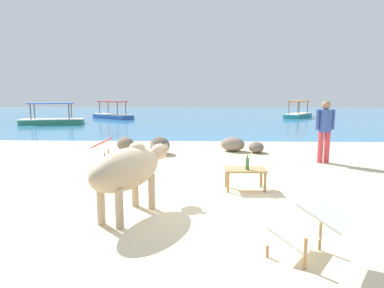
% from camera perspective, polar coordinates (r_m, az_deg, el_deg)
% --- Properties ---
extents(sand_beach, '(18.00, 14.00, 0.04)m').
position_cam_1_polar(sand_beach, '(5.69, 2.64, -9.92)').
color(sand_beach, beige).
rests_on(sand_beach, ground).
extents(water_surface, '(60.00, 36.00, 0.03)m').
position_cam_1_polar(water_surface, '(27.45, 2.01, 4.88)').
color(water_surface, teal).
rests_on(water_surface, ground).
extents(cow, '(1.10, 1.90, 1.08)m').
position_cam_1_polar(cow, '(4.90, -10.89, -4.25)').
color(cow, tan).
rests_on(cow, sand_beach).
extents(low_bench_table, '(0.77, 0.46, 0.40)m').
position_cam_1_polar(low_bench_table, '(6.26, 9.26, -4.86)').
color(low_bench_table, '#A37A4C').
rests_on(low_bench_table, sand_beach).
extents(bottle, '(0.07, 0.07, 0.30)m').
position_cam_1_polar(bottle, '(6.16, 9.62, -3.35)').
color(bottle, '#2D6B38').
rests_on(bottle, low_bench_table).
extents(deck_chair_near, '(0.93, 0.88, 0.68)m').
position_cam_1_polar(deck_chair_near, '(3.89, 19.78, -13.11)').
color(deck_chair_near, '#A37A4C').
rests_on(deck_chair_near, sand_beach).
extents(deck_chair_far, '(0.81, 0.60, 0.68)m').
position_cam_1_polar(deck_chair_far, '(8.68, -14.38, -0.92)').
color(deck_chair_far, '#A37A4C').
rests_on(deck_chair_far, sand_beach).
extents(person_standing, '(0.51, 0.32, 1.62)m').
position_cam_1_polar(person_standing, '(9.19, 22.16, 2.77)').
color(person_standing, '#CC3D47').
rests_on(person_standing, sand_beach).
extents(shore_rock_large, '(0.84, 0.95, 0.51)m').
position_cam_1_polar(shore_rock_large, '(9.95, -5.61, -0.23)').
color(shore_rock_large, brown).
rests_on(shore_rock_large, sand_beach).
extents(shore_rock_medium, '(0.58, 0.69, 0.33)m').
position_cam_1_polar(shore_rock_medium, '(10.29, 11.15, -0.56)').
color(shore_rock_medium, '#6B5B4C').
rests_on(shore_rock_medium, sand_beach).
extents(shore_rock_small, '(0.92, 0.84, 0.45)m').
position_cam_1_polar(shore_rock_small, '(10.43, 7.11, -0.02)').
color(shore_rock_small, gray).
rests_on(shore_rock_small, sand_beach).
extents(shore_rock_flat, '(0.82, 0.85, 0.47)m').
position_cam_1_polar(shore_rock_flat, '(10.49, -11.50, -0.04)').
color(shore_rock_flat, '#756651').
rests_on(shore_rock_flat, sand_beach).
extents(boat_blue, '(3.60, 3.18, 1.29)m').
position_cam_1_polar(boat_blue, '(25.37, -13.64, 4.98)').
color(boat_blue, '#3866B7').
rests_on(boat_blue, water_surface).
extents(boat_teal, '(2.99, 3.70, 1.29)m').
position_cam_1_polar(boat_teal, '(26.98, 18.02, 5.01)').
color(boat_teal, teal).
rests_on(boat_teal, water_surface).
extents(boat_green, '(3.83, 1.87, 1.29)m').
position_cam_1_polar(boat_green, '(21.67, -23.21, 3.92)').
color(boat_green, '#338E66').
rests_on(boat_green, water_surface).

